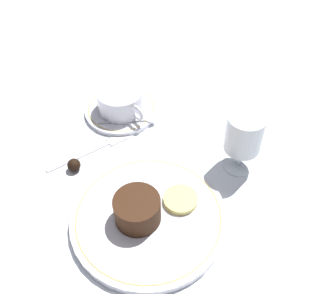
{
  "coord_description": "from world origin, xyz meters",
  "views": [
    {
      "loc": [
        0.33,
        -0.26,
        0.57
      ],
      "look_at": [
        -0.04,
        0.08,
        0.04
      ],
      "focal_mm": 42.0,
      "sensor_mm": 36.0,
      "label": 1
    }
  ],
  "objects_px": {
    "dessert_cake": "(137,210)",
    "dinner_plate": "(149,217)",
    "coffee_cup": "(121,100)",
    "wine_glass": "(244,136)",
    "fork": "(100,147)"
  },
  "relations": [
    {
      "from": "wine_glass",
      "to": "dessert_cake",
      "type": "height_order",
      "value": "wine_glass"
    },
    {
      "from": "dinner_plate",
      "to": "dessert_cake",
      "type": "bearing_deg",
      "value": -117.81
    },
    {
      "from": "wine_glass",
      "to": "fork",
      "type": "height_order",
      "value": "wine_glass"
    },
    {
      "from": "wine_glass",
      "to": "dessert_cake",
      "type": "distance_m",
      "value": 0.23
    },
    {
      "from": "dinner_plate",
      "to": "coffee_cup",
      "type": "xyz_separation_m",
      "value": [
        -0.24,
        0.13,
        0.03
      ]
    },
    {
      "from": "dessert_cake",
      "to": "wine_glass",
      "type": "bearing_deg",
      "value": 82.23
    },
    {
      "from": "dinner_plate",
      "to": "wine_glass",
      "type": "height_order",
      "value": "wine_glass"
    },
    {
      "from": "wine_glass",
      "to": "fork",
      "type": "relative_size",
      "value": 0.69
    },
    {
      "from": "dinner_plate",
      "to": "coffee_cup",
      "type": "bearing_deg",
      "value": 151.55
    },
    {
      "from": "dinner_plate",
      "to": "dessert_cake",
      "type": "xyz_separation_m",
      "value": [
        -0.01,
        -0.02,
        0.03
      ]
    },
    {
      "from": "dinner_plate",
      "to": "wine_glass",
      "type": "bearing_deg",
      "value": 83.9
    },
    {
      "from": "dessert_cake",
      "to": "coffee_cup",
      "type": "bearing_deg",
      "value": 147.93
    },
    {
      "from": "coffee_cup",
      "to": "fork",
      "type": "distance_m",
      "value": 0.11
    },
    {
      "from": "dessert_cake",
      "to": "dinner_plate",
      "type": "bearing_deg",
      "value": 62.19
    },
    {
      "from": "dinner_plate",
      "to": "coffee_cup",
      "type": "distance_m",
      "value": 0.28
    }
  ]
}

